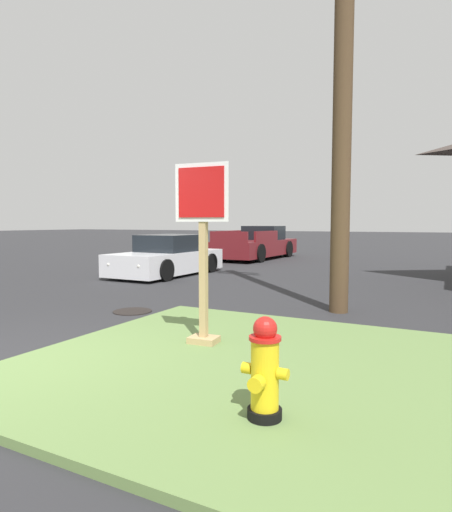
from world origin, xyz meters
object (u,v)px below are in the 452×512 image
fire_hydrant (265,371)px  pickup_truck_maroon (257,245)px  stop_sign (203,256)px  utility_pole (344,16)px  parked_sedan_white (168,257)px  manhole_cover (132,311)px

fire_hydrant → pickup_truck_maroon: 16.40m
stop_sign → pickup_truck_maroon: 14.32m
fire_hydrant → utility_pole: utility_pole is taller
stop_sign → parked_sedan_white: (-5.05, 6.43, -0.65)m
manhole_cover → stop_sign: bearing=-31.6°
manhole_cover → utility_pole: (3.34, 1.71, 5.18)m
utility_pole → fire_hydrant: bearing=-83.9°
parked_sedan_white → pickup_truck_maroon: bearing=89.6°
stop_sign → pickup_truck_maroon: (-5.00, 13.41, -0.58)m
fire_hydrant → manhole_cover: (-3.85, 3.07, -0.45)m
manhole_cover → parked_sedan_white: bearing=118.5°
manhole_cover → utility_pole: size_ratio=0.07×
fire_hydrant → pickup_truck_maroon: size_ratio=0.15×
fire_hydrant → stop_sign: stop_sign is taller
manhole_cover → pickup_truck_maroon: (-2.67, 11.97, 0.61)m
stop_sign → pickup_truck_maroon: size_ratio=0.42×
stop_sign → utility_pole: size_ratio=0.23×
fire_hydrant → utility_pole: bearing=96.1°
parked_sedan_white → pickup_truck_maroon: 6.98m
fire_hydrant → manhole_cover: 4.94m
fire_hydrant → utility_pole: 6.74m
pickup_truck_maroon → stop_sign: bearing=-69.5°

